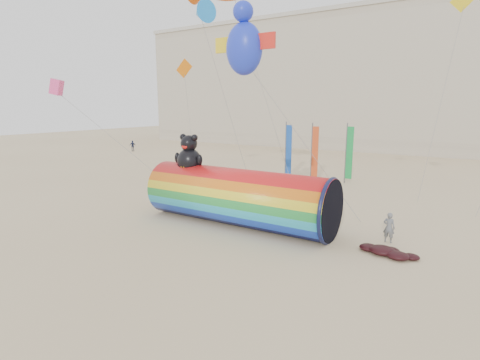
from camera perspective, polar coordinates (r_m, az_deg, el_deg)
The scene contains 6 objects.
ground at distance 21.32m, azimuth -3.31°, elevation -6.87°, with size 160.00×160.00×0.00m, color #CCB58C.
hotel_building at distance 66.90m, azimuth 11.70°, elevation 14.18°, with size 60.40×15.40×20.60m.
windsock_assembly at distance 21.00m, azimuth -0.36°, elevation -2.37°, with size 10.97×3.34×5.06m.
kite_handler at distance 19.88m, azimuth 21.75°, elevation -6.74°, with size 0.55×0.36×1.51m, color slate.
fabric_bundle at distance 18.37m, azimuth 21.47°, elevation -10.11°, with size 2.62×1.35×0.41m.
festival_banners at distance 33.73m, azimuth 11.52°, elevation 4.23°, with size 6.15×1.57×5.20m.
Camera 1 is at (11.83, -16.45, 6.62)m, focal length 28.00 mm.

